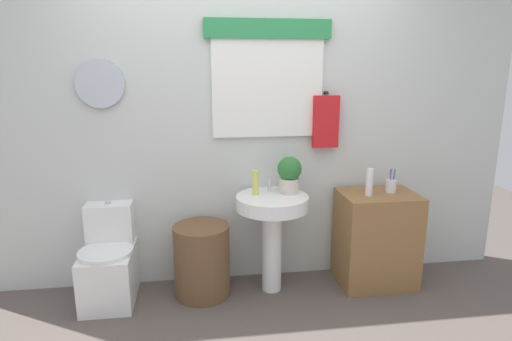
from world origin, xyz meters
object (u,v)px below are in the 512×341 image
Objects in this scene: laundry_hamper at (202,260)px; pedestal_sink at (272,218)px; wooden_cabinet at (376,239)px; potted_plant at (289,174)px; soap_bottle at (255,183)px; lotion_bottle at (369,182)px; toilet at (109,264)px; toothbrush_cup at (391,186)px.

pedestal_sink reaches higher than laundry_hamper.
wooden_cabinet is 2.65× the size of potted_plant.
wooden_cabinet is 1.07m from soap_bottle.
wooden_cabinet reaches higher than laundry_hamper.
pedestal_sink is 0.30m from soap_bottle.
wooden_cabinet is 3.54× the size of lotion_bottle.
toothbrush_cup is (2.15, -0.01, 0.52)m from toilet.
toothbrush_cup is (0.10, 0.02, 0.42)m from wooden_cabinet.
toothbrush_cup is at bearing 1.23° from pedestal_sink.
toilet is 1.49m from potted_plant.
wooden_cabinet is 3.99× the size of soap_bottle.
toilet is 2.03m from lotion_bottle.
toothbrush_cup is (1.06, -0.03, -0.06)m from soap_bottle.
potted_plant is (-0.69, 0.06, 0.54)m from wooden_cabinet.
soap_bottle is 1.00× the size of toothbrush_cup.
lotion_bottle is at bearing -158.50° from wooden_cabinet.
soap_bottle reaches higher than toothbrush_cup.
toothbrush_cup is (1.47, 0.02, 0.52)m from laundry_hamper.
lotion_bottle is 1.13× the size of toothbrush_cup.
lotion_bottle reaches higher than wooden_cabinet.
toothbrush_cup is at bearing 11.23° from wooden_cabinet.
wooden_cabinet is (2.04, -0.03, 0.09)m from toilet.
lotion_bottle is (1.94, -0.07, 0.57)m from toilet.
toothbrush_cup is (0.80, -0.04, -0.11)m from potted_plant.
toilet is 2.21m from toothbrush_cup.
wooden_cabinet is at bearing -0.87° from toilet.
toilet is at bearing 179.71° from toothbrush_cup.
wooden_cabinet is at bearing 21.50° from lotion_bottle.
lotion_bottle is at bearing -3.12° from pedestal_sink.
toilet is at bearing 177.91° from lotion_bottle.
potted_plant is 0.60m from lotion_bottle.
laundry_hamper is (0.68, -0.03, -0.00)m from toilet.
pedestal_sink is at bearing 180.00° from wooden_cabinet.
pedestal_sink reaches higher than wooden_cabinet.
laundry_hamper is at bearing 178.19° from lotion_bottle.
soap_bottle is (1.09, 0.02, 0.57)m from toilet.
potted_plant reaches higher than lotion_bottle.
toothbrush_cup reaches higher than laundry_hamper.
lotion_bottle is at bearing -6.02° from soap_bottle.
potted_plant is (0.67, 0.06, 0.63)m from laundry_hamper.
laundry_hamper is 0.74× the size of wooden_cabinet.
soap_bottle is at bearing 173.98° from lotion_bottle.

